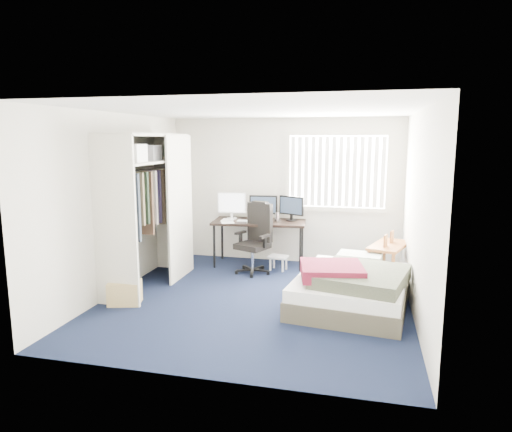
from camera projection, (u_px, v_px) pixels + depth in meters
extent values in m
plane|color=black|center=(256.00, 300.00, 6.14)|extent=(4.20, 4.20, 0.00)
plane|color=silver|center=(284.00, 191.00, 7.94)|extent=(4.00, 0.00, 4.00)
plane|color=silver|center=(199.00, 244.00, 3.92)|extent=(4.00, 0.00, 4.00)
plane|color=silver|center=(118.00, 203.00, 6.39)|extent=(0.00, 4.20, 4.20)
plane|color=silver|center=(418.00, 214.00, 5.47)|extent=(0.00, 4.20, 4.20)
plane|color=white|center=(256.00, 110.00, 5.72)|extent=(4.20, 4.20, 0.00)
cube|color=white|center=(337.00, 172.00, 7.66)|extent=(1.60, 0.02, 1.20)
cube|color=beige|center=(338.00, 134.00, 7.52)|extent=(1.72, 0.06, 0.06)
cube|color=beige|center=(336.00, 209.00, 7.73)|extent=(1.72, 0.06, 0.06)
cube|color=white|center=(337.00, 172.00, 7.60)|extent=(1.60, 0.04, 1.16)
cube|color=beige|center=(115.00, 222.00, 5.77)|extent=(0.60, 0.04, 2.20)
cube|color=beige|center=(173.00, 203.00, 7.50)|extent=(0.60, 0.04, 2.20)
cube|color=beige|center=(145.00, 135.00, 6.45)|extent=(0.60, 1.80, 0.04)
cube|color=beige|center=(146.00, 162.00, 6.51)|extent=(0.56, 1.74, 0.03)
cylinder|color=silver|center=(146.00, 170.00, 6.53)|extent=(0.03, 1.72, 0.03)
cube|color=#26262B|center=(144.00, 202.00, 6.51)|extent=(0.38, 1.10, 0.90)
cube|color=beige|center=(180.00, 208.00, 6.99)|extent=(0.03, 0.90, 2.20)
cube|color=white|center=(129.00, 153.00, 6.06)|extent=(0.38, 0.30, 0.24)
cube|color=gray|center=(147.00, 153.00, 6.54)|extent=(0.34, 0.28, 0.22)
cube|color=black|center=(259.00, 222.00, 7.76)|extent=(1.62, 0.87, 0.04)
cylinder|color=black|center=(214.00, 247.00, 7.63)|extent=(0.04, 0.04, 0.73)
cylinder|color=black|center=(222.00, 239.00, 8.22)|extent=(0.04, 0.04, 0.73)
cylinder|color=black|center=(300.00, 250.00, 7.42)|extent=(0.04, 0.04, 0.73)
cylinder|color=black|center=(302.00, 241.00, 8.01)|extent=(0.04, 0.04, 0.73)
cube|color=white|center=(232.00, 203.00, 7.90)|extent=(0.50, 0.08, 0.36)
cube|color=white|center=(232.00, 203.00, 7.90)|extent=(0.45, 0.05, 0.31)
cube|color=black|center=(263.00, 205.00, 7.82)|extent=(0.48, 0.07, 0.32)
cube|color=#1E2838|center=(263.00, 205.00, 7.82)|extent=(0.43, 0.04, 0.27)
cube|color=black|center=(292.00, 206.00, 7.71)|extent=(0.48, 0.07, 0.32)
cube|color=#1E2838|center=(292.00, 206.00, 7.71)|extent=(0.43, 0.04, 0.27)
cube|color=white|center=(249.00, 221.00, 7.67)|extent=(0.41, 0.18, 0.02)
cube|color=black|center=(268.00, 221.00, 7.63)|extent=(0.07, 0.11, 0.02)
cylinder|color=silver|center=(277.00, 217.00, 7.64)|extent=(0.08, 0.08, 0.16)
cube|color=white|center=(259.00, 221.00, 7.75)|extent=(0.32, 0.31, 0.00)
cube|color=black|center=(253.00, 270.00, 7.38)|extent=(0.70, 0.70, 0.11)
cylinder|color=silver|center=(252.00, 258.00, 7.35)|extent=(0.05, 0.05, 0.36)
cube|color=black|center=(252.00, 246.00, 7.31)|extent=(0.59, 0.59, 0.09)
cube|color=black|center=(260.00, 222.00, 7.42)|extent=(0.45, 0.25, 0.63)
cube|color=black|center=(260.00, 206.00, 7.37)|extent=(0.29, 0.20, 0.14)
cube|color=black|center=(241.00, 233.00, 7.42)|extent=(0.15, 0.26, 0.04)
cube|color=black|center=(265.00, 236.00, 7.14)|extent=(0.15, 0.26, 0.04)
cube|color=white|center=(278.00, 257.00, 7.51)|extent=(0.34, 0.29, 0.03)
cylinder|color=white|center=(270.00, 264.00, 7.51)|extent=(0.04, 0.04, 0.22)
cylinder|color=white|center=(274.00, 262.00, 7.65)|extent=(0.04, 0.04, 0.22)
cylinder|color=white|center=(283.00, 265.00, 7.42)|extent=(0.04, 0.04, 0.22)
cylinder|color=white|center=(286.00, 263.00, 7.56)|extent=(0.04, 0.04, 0.22)
cube|color=brown|center=(389.00, 245.00, 6.79)|extent=(0.69, 0.96, 0.04)
cube|color=brown|center=(368.00, 269.00, 6.60)|extent=(0.05, 0.05, 0.56)
cube|color=brown|center=(384.00, 257.00, 7.26)|extent=(0.05, 0.05, 0.56)
cube|color=brown|center=(393.00, 273.00, 6.42)|extent=(0.05, 0.05, 0.56)
cube|color=brown|center=(407.00, 261.00, 7.08)|extent=(0.05, 0.05, 0.56)
cube|color=brown|center=(386.00, 241.00, 6.61)|extent=(0.06, 0.14, 0.18)
cube|color=brown|center=(392.00, 237.00, 6.88)|extent=(0.06, 0.14, 0.18)
cube|color=#423D2F|center=(351.00, 296.00, 5.97)|extent=(1.59, 1.99, 0.24)
cube|color=white|center=(352.00, 281.00, 5.94)|extent=(1.55, 1.94, 0.16)
cube|color=silver|center=(360.00, 258.00, 6.49)|extent=(0.65, 0.47, 0.14)
cube|color=#303629|center=(361.00, 277.00, 5.63)|extent=(1.26, 1.34, 0.18)
cube|color=#530E14|center=(332.00, 271.00, 5.65)|extent=(0.87, 0.83, 0.16)
cube|color=tan|center=(125.00, 293.00, 5.99)|extent=(0.47, 0.40, 0.30)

